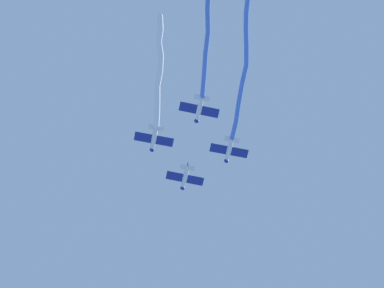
{
  "coord_description": "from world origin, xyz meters",
  "views": [
    {
      "loc": [
        -7.09,
        -34.47,
        3.54
      ],
      "look_at": [
        -1.14,
        -2.68,
        78.6
      ],
      "focal_mm": 46.65,
      "sensor_mm": 36.0,
      "label": 1
    }
  ],
  "objects": [
    {
      "name": "airplane_left_wing",
      "position": [
        -7.41,
        -2.59,
        78.29
      ],
      "size": [
        6.4,
        4.76,
        1.61
      ],
      "rotation": [
        0.0,
        0.0,
        1.58
      ],
      "color": "silver"
    },
    {
      "name": "smoke_trail_slot",
      "position": [
        -2.97,
        -24.44,
        77.99
      ],
      "size": [
        5.12,
        27.23,
        1.67
      ],
      "color": "#4C75DB"
    },
    {
      "name": "airplane_lead",
      "position": [
        -1.15,
        3.7,
        78.69
      ],
      "size": [
        6.42,
        4.78,
        1.61
      ],
      "rotation": [
        0.0,
        0.0,
        1.6
      ],
      "color": "silver"
    },
    {
      "name": "airplane_right_wing",
      "position": [
        5.14,
        -2.56,
        78.99
      ],
      "size": [
        6.4,
        4.76,
        1.61
      ],
      "rotation": [
        0.0,
        0.0,
        1.58
      ],
      "color": "silver"
    },
    {
      "name": "smoke_trail_right_wing",
      "position": [
        4.43,
        -16.11,
        80.15
      ],
      "size": [
        3.16,
        22.97,
        3.49
      ],
      "color": "#4C75DB"
    },
    {
      "name": "smoke_trail_left_wing",
      "position": [
        -8.39,
        -13.6,
        78.16
      ],
      "size": [
        3.35,
        18.11,
        1.81
      ],
      "color": "white"
    },
    {
      "name": "airplane_slot",
      "position": [
        -1.13,
        -8.85,
        78.49
      ],
      "size": [
        6.41,
        4.77,
        1.61
      ],
      "rotation": [
        0.0,
        0.0,
        1.6
      ],
      "color": "silver"
    }
  ]
}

